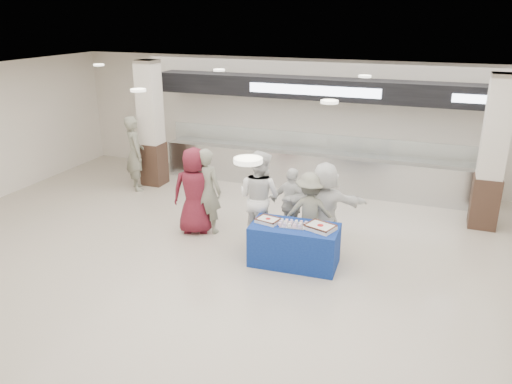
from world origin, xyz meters
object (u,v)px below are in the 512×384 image
at_px(soldier_a, 207,191).
at_px(soldier_bg, 135,153).
at_px(sheet_cake_right, 320,227).
at_px(sheet_cake_left, 268,220).
at_px(civilian_maroon, 194,191).
at_px(civilian_white, 324,207).
at_px(chef_short, 292,205).
at_px(soldier_b, 310,212).
at_px(cupcake_tray, 293,224).
at_px(display_table, 294,245).
at_px(chef_tall, 259,198).

height_order(soldier_a, soldier_bg, soldier_bg).
relative_size(sheet_cake_right, soldier_bg, 0.30).
distance_m(sheet_cake_left, soldier_bg, 5.10).
distance_m(civilian_maroon, civilian_white, 2.65).
bearing_deg(soldier_bg, civilian_white, -152.21).
bearing_deg(civilian_white, soldier_a, -14.23).
bearing_deg(soldier_bg, chef_short, -152.56).
distance_m(soldier_a, civilian_white, 2.42).
bearing_deg(civilian_white, sheet_cake_right, 83.63).
distance_m(soldier_a, soldier_bg, 3.35).
distance_m(chef_short, soldier_b, 0.56).
distance_m(cupcake_tray, civilian_maroon, 2.36).
relative_size(sheet_cake_right, soldier_b, 0.37).
height_order(sheet_cake_right, cupcake_tray, sheet_cake_right).
relative_size(civilian_maroon, civilian_white, 1.03).
bearing_deg(civilian_white, display_table, 51.45).
xyz_separation_m(sheet_cake_left, civilian_white, (0.84, 0.79, 0.08)).
bearing_deg(display_table, civilian_white, 63.80).
xyz_separation_m(chef_short, civilian_white, (0.68, -0.19, 0.12)).
distance_m(civilian_maroon, soldier_b, 2.42).
relative_size(chef_short, soldier_b, 0.96).
distance_m(civilian_white, soldier_bg, 5.55).
bearing_deg(soldier_bg, soldier_b, -154.39).
bearing_deg(chef_short, soldier_a, 25.36).
relative_size(cupcake_tray, civilian_maroon, 0.26).
height_order(cupcake_tray, chef_short, chef_short).
relative_size(civilian_maroon, soldier_a, 1.01).
distance_m(cupcake_tray, civilian_white, 0.87).
height_order(cupcake_tray, soldier_a, soldier_a).
bearing_deg(cupcake_tray, soldier_b, 77.66).
height_order(cupcake_tray, civilian_white, civilian_white).
height_order(display_table, soldier_bg, soldier_bg).
relative_size(sheet_cake_left, cupcake_tray, 0.98).
bearing_deg(sheet_cake_right, sheet_cake_left, -179.06).
bearing_deg(display_table, sheet_cake_left, 178.72).
relative_size(display_table, soldier_b, 1.00).
relative_size(sheet_cake_left, sheet_cake_right, 0.79).
xyz_separation_m(display_table, civilian_maroon, (-2.30, 0.64, 0.52)).
xyz_separation_m(soldier_a, chef_tall, (1.17, -0.09, 0.04)).
bearing_deg(sheet_cake_right, soldier_bg, 155.12).
bearing_deg(civilian_white, soldier_bg, -33.13).
bearing_deg(soldier_bg, civilian_maroon, -169.42).
xyz_separation_m(sheet_cake_left, soldier_a, (-1.58, 0.76, 0.10)).
relative_size(sheet_cake_right, cupcake_tray, 1.23).
bearing_deg(chef_short, sheet_cake_right, 147.52).
xyz_separation_m(soldier_a, soldier_b, (2.19, -0.11, -0.11)).
bearing_deg(sheet_cake_right, chef_short, 129.56).
relative_size(cupcake_tray, soldier_bg, 0.24).
relative_size(soldier_a, civilian_white, 1.02).
distance_m(sheet_cake_left, civilian_white, 1.15).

